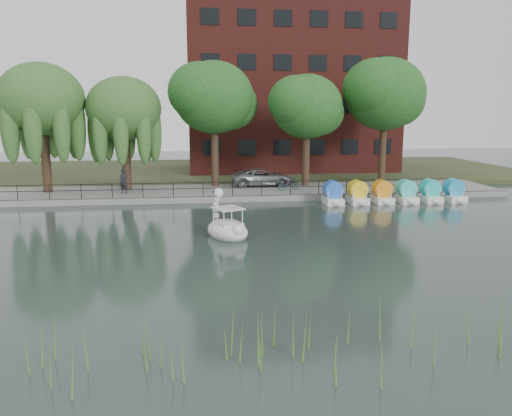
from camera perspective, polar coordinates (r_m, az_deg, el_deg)
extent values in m
plane|color=#3C4C49|center=(21.30, -0.06, -5.49)|extent=(120.00, 120.00, 0.00)
cube|color=gray|center=(36.83, -2.99, 1.80)|extent=(40.00, 6.00, 0.40)
cube|color=gray|center=(33.93, -2.66, 1.02)|extent=(40.00, 0.25, 0.40)
cube|color=#47512D|center=(50.69, -4.07, 4.25)|extent=(60.00, 22.00, 0.36)
cylinder|color=black|center=(33.95, -2.70, 2.99)|extent=(32.00, 0.04, 0.04)
cylinder|color=black|center=(34.01, -2.69, 2.32)|extent=(32.00, 0.04, 0.04)
cylinder|color=black|center=(34.02, -2.69, 2.24)|extent=(0.05, 0.05, 1.00)
cube|color=#4C1E16|center=(51.28, 3.89, 14.61)|extent=(20.00, 10.00, 18.00)
cylinder|color=#473323|center=(38.45, -22.87, 4.80)|extent=(0.60, 0.60, 4.20)
ellipsoid|color=#52843C|center=(38.30, -23.36, 11.37)|extent=(5.88, 5.88, 5.00)
cylinder|color=#473323|center=(37.82, -14.58, 4.91)|extent=(0.60, 0.60, 3.80)
ellipsoid|color=#52843C|center=(37.64, -14.88, 10.96)|extent=(5.32, 5.32, 4.52)
cylinder|color=#473323|center=(38.47, -4.73, 5.84)|extent=(0.60, 0.60, 4.50)
ellipsoid|color=#32782E|center=(38.34, -4.83, 12.48)|extent=(6.00, 6.00, 5.10)
cylinder|color=#473323|center=(38.88, 5.72, 5.54)|extent=(0.60, 0.60, 4.05)
ellipsoid|color=#32782E|center=(38.72, 5.83, 11.45)|extent=(5.40, 5.40, 4.59)
cylinder|color=#473323|center=(41.69, 14.23, 6.09)|extent=(0.60, 0.60, 4.72)
ellipsoid|color=#32782E|center=(41.59, 14.54, 12.51)|extent=(6.30, 6.30, 5.36)
imported|color=gray|center=(38.69, 0.72, 3.68)|extent=(2.77, 5.54, 1.51)
imported|color=gray|center=(36.54, 3.74, 2.83)|extent=(0.96, 1.81, 1.00)
imported|color=black|center=(36.14, -14.89, 3.18)|extent=(0.83, 0.68, 1.98)
ellipsoid|color=white|center=(24.45, -3.28, -2.62)|extent=(2.67, 3.18, 0.60)
cube|color=white|center=(24.29, -3.18, -1.98)|extent=(1.50, 1.55, 0.30)
cube|color=white|center=(24.16, -3.25, -0.03)|extent=(1.70, 1.75, 0.06)
ellipsoid|color=white|center=(23.40, -1.96, -2.60)|extent=(0.78, 0.71, 0.56)
sphere|color=white|center=(24.89, -4.30, 1.74)|extent=(0.48, 0.48, 0.48)
cone|color=black|center=(25.18, -4.63, 1.77)|extent=(0.29, 0.32, 0.20)
cylinder|color=yellow|center=(25.05, -4.48, 1.75)|extent=(0.28, 0.20, 0.26)
cube|color=white|center=(33.55, 8.78, 0.82)|extent=(1.15, 1.70, 0.44)
cylinder|color=blue|center=(33.53, 8.77, 2.08)|extent=(0.90, 1.20, 0.90)
cube|color=white|center=(34.05, 11.54, 0.88)|extent=(1.15, 1.70, 0.44)
cylinder|color=yellow|center=(34.02, 11.53, 2.12)|extent=(0.90, 1.20, 0.90)
cube|color=white|center=(34.62, 14.21, 0.93)|extent=(1.15, 1.70, 0.44)
cylinder|color=orange|center=(34.59, 14.21, 2.14)|extent=(0.90, 1.20, 0.90)
cube|color=white|center=(35.26, 16.79, 0.97)|extent=(1.15, 1.70, 0.44)
cylinder|color=#3BD3C5|center=(35.24, 16.79, 2.17)|extent=(0.90, 1.20, 0.90)
cube|color=white|center=(35.97, 19.28, 1.01)|extent=(1.15, 1.70, 0.44)
cylinder|color=#23C4C1|center=(35.95, 19.28, 2.19)|extent=(0.90, 1.20, 0.90)
cube|color=white|center=(36.75, 21.66, 1.05)|extent=(1.15, 1.70, 0.44)
cylinder|color=#239FD0|center=(36.73, 21.67, 2.20)|extent=(0.90, 1.20, 0.90)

